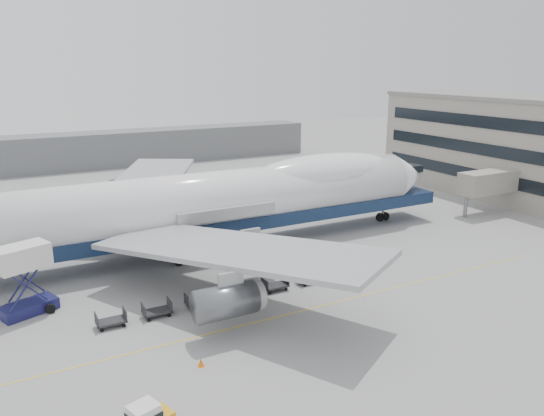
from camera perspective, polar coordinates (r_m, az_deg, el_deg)
ground at (r=49.83m, az=-1.80°, el=-8.67°), size 260.00×260.00×0.00m
apron_line at (r=45.03m, az=1.67°, el=-11.38°), size 60.00×0.15×0.01m
hangar at (r=112.58m, az=-22.83°, el=5.45°), size 110.00×8.00×7.00m
airliner at (r=58.65m, az=-6.52°, el=0.73°), size 67.00×55.30×19.98m
catering_truck at (r=48.38m, az=-25.07°, el=-6.54°), size 4.87×4.06×5.97m
traffic_cone at (r=38.33m, az=-7.65°, el=-16.12°), size 0.42×0.42×0.62m
dolly_0 at (r=44.78m, az=-16.93°, el=-11.49°), size 2.30×1.35×1.30m
dolly_1 at (r=45.49m, az=-12.28°, el=-10.72°), size 2.30×1.35×1.30m
dolly_2 at (r=46.49m, az=-7.83°, el=-9.91°), size 2.30×1.35×1.30m
dolly_3 at (r=47.76m, az=-3.61°, el=-9.09°), size 2.30×1.35×1.30m
dolly_4 at (r=49.28m, az=0.35°, el=-8.27°), size 2.30×1.35×1.30m
dolly_5 at (r=51.02m, az=4.04°, el=-7.47°), size 2.30×1.35×1.30m
dolly_6 at (r=52.96m, az=7.47°, el=-6.70°), size 2.30×1.35×1.30m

